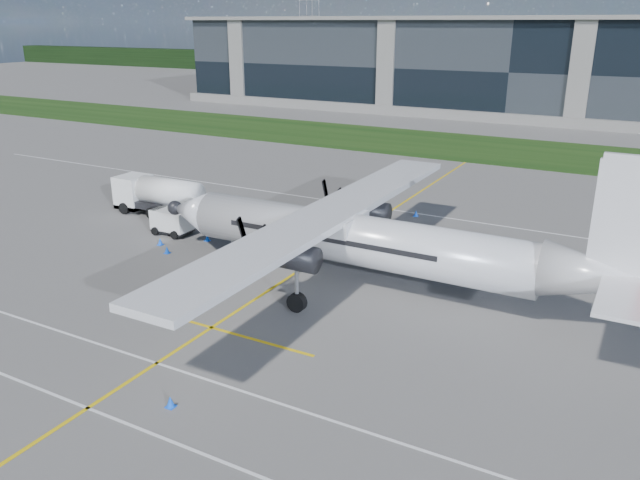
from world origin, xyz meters
name	(u,v)px	position (x,y,z in m)	size (l,w,h in m)	color
ground	(442,158)	(0.00, 40.00, 0.00)	(400.00, 400.00, 0.00)	#5E5C59
grass_strip	(462,146)	(0.00, 48.00, 0.02)	(400.00, 18.00, 0.04)	#14340E
terminal_building	(523,68)	(0.00, 80.00, 7.50)	(120.00, 20.00, 15.00)	black
tree_line	(572,72)	(0.00, 140.00, 3.00)	(400.00, 6.00, 6.00)	black
pylon_west	(309,21)	(-80.00, 150.00, 15.00)	(9.00, 4.60, 30.00)	gray
yellow_taxiway_centerline	(350,238)	(3.00, 10.00, 0.01)	(0.20, 70.00, 0.01)	yellow
white_lane_line	(38,388)	(0.00, -14.00, 0.01)	(90.00, 0.15, 0.01)	white
turboprop_aircraft	(372,213)	(8.03, 2.45, 4.60)	(29.54, 30.64, 9.19)	white
fuel_tanker_truck	(154,195)	(-13.43, 7.70, 1.56)	(8.30, 2.70, 3.11)	white
baggage_tug	(172,222)	(-8.79, 4.50, 0.91)	(3.05, 1.83, 1.83)	white
ground_crew_person	(194,213)	(-8.90, 7.08, 0.91)	(0.74, 0.53, 1.82)	#F25907
safety_cone_portwing	(170,402)	(5.88, -12.32, 0.25)	(0.36, 0.36, 0.50)	blue
safety_cone_fwd	(160,242)	(-7.92, 2.23, 0.25)	(0.36, 0.36, 0.50)	blue
safety_cone_stbdwing	(416,213)	(5.33, 17.25, 0.25)	(0.36, 0.36, 0.50)	blue
safety_cone_nose_port	(167,250)	(-6.37, 1.19, 0.25)	(0.36, 0.36, 0.50)	blue
safety_cone_nose_stbd	(207,238)	(-5.57, 4.49, 0.25)	(0.36, 0.36, 0.50)	blue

